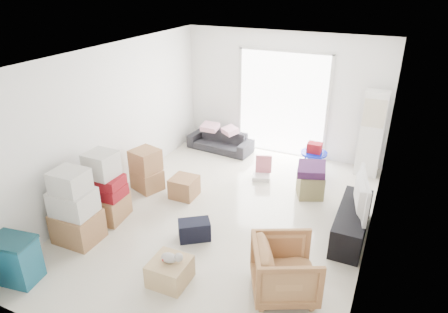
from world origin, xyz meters
TOP-DOWN VIEW (x-y plane):
  - room_shell at (0.00, 0.00)m, footprint 4.98×6.48m
  - sliding_door at (0.00, 2.98)m, footprint 2.10×0.04m
  - ac_tower at (1.95, 2.65)m, footprint 0.45×0.30m
  - tv_console at (2.00, 0.32)m, footprint 0.44×1.46m
  - television at (2.00, 0.32)m, footprint 0.77×1.09m
  - sofa at (-1.28, 2.50)m, footprint 1.53×0.57m
  - pillow_left at (-1.54, 2.50)m, footprint 0.37×0.30m
  - pillow_right at (-1.03, 2.49)m, footprint 0.43×0.41m
  - armchair at (1.41, -1.30)m, footprint 1.02×1.04m
  - storage_bins at (-1.90, -2.56)m, footprint 0.63×0.49m
  - box_stack_a at (-1.80, -1.53)m, footprint 0.66×0.55m
  - box_stack_b at (-1.80, -0.85)m, footprint 0.66×0.66m
  - box_stack_c at (-1.77, 0.26)m, footprint 0.66×0.60m
  - loose_box at (-0.98, 0.30)m, footprint 0.46×0.46m
  - duffel_bag at (-0.19, -0.76)m, footprint 0.56×0.51m
  - ottoman at (1.12, 1.28)m, footprint 0.58×0.58m
  - blanket at (1.12, 1.28)m, footprint 0.57×0.57m
  - kids_table at (0.94, 2.24)m, footprint 0.54×0.54m
  - toy_walker at (0.08, 1.58)m, footprint 0.42×0.40m
  - wood_crate at (-0.03, -1.74)m, footprint 0.51×0.51m
  - plush_bunny at (0.00, -1.73)m, footprint 0.30×0.17m

SIDE VIEW (x-z plane):
  - toy_walker at x=0.08m, z-range -0.10..0.36m
  - duffel_bag at x=-0.19m, z-range 0.00..0.31m
  - wood_crate at x=-0.03m, z-range 0.00..0.33m
  - loose_box at x=-0.98m, z-range 0.00..0.38m
  - ottoman at x=1.12m, z-range 0.00..0.44m
  - tv_console at x=2.00m, z-range 0.00..0.49m
  - sofa at x=-1.28m, z-range 0.00..0.59m
  - storage_bins at x=-1.90m, z-range 0.00..0.66m
  - box_stack_c at x=-1.77m, z-range -0.01..0.79m
  - plush_bunny at x=0.00m, z-range 0.32..0.48m
  - armchair at x=1.41m, z-range 0.00..0.82m
  - kids_table at x=0.94m, z-range 0.14..0.81m
  - blanket at x=1.12m, z-range 0.44..0.58m
  - box_stack_b at x=-1.80m, z-range -0.08..1.12m
  - box_stack_a at x=-1.80m, z-range -0.06..1.13m
  - television at x=2.00m, z-range 0.49..0.62m
  - pillow_right at x=-1.03m, z-range 0.59..0.70m
  - pillow_left at x=-1.54m, z-range 0.59..0.70m
  - ac_tower at x=1.95m, z-range 0.00..1.75m
  - sliding_door at x=0.00m, z-range 0.08..2.41m
  - room_shell at x=0.00m, z-range -0.24..2.94m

